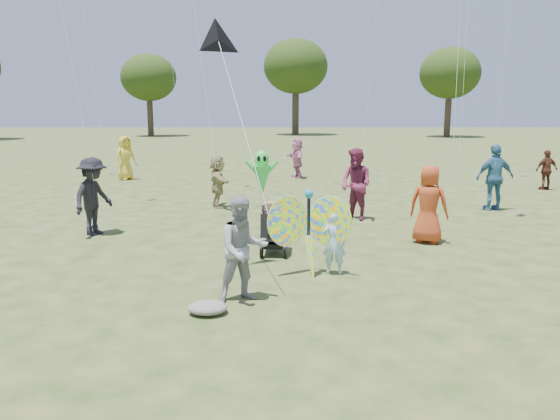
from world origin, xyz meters
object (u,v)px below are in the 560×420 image
Objects in this scene: crowd_a at (429,204)px; crowd_e at (356,184)px; child_girl at (334,243)px; crowd_h at (547,170)px; crowd_c at (495,177)px; butterfly_kite at (310,232)px; crowd_d at (218,181)px; adult_man at (243,249)px; crowd_j at (297,158)px; crowd_b at (93,196)px; crowd_g at (125,158)px; jogging_stroller at (273,224)px; alien_kite at (262,175)px.

crowd_e is at bearing -37.07° from crowd_a.
crowd_h is (9.00, 10.47, 0.16)m from child_girl.
crowd_c reaches higher than crowd_a.
crowd_d is at bearing 108.86° from butterfly_kite.
crowd_h is at bearing 26.55° from adult_man.
crowd_j reaches higher than adult_man.
crowd_e is 1.30× the size of crowd_h.
crowd_h is at bearing -42.14° from crowd_b.
crowd_g is at bearing -56.43° from child_girl.
crowd_g is 15.26m from butterfly_kite.
crowd_d reaches higher than jogging_stroller.
butterfly_kite is at bearing -81.65° from alien_kite.
crowd_h is at bearing -87.24° from crowd_d.
crowd_j reaches higher than butterfly_kite.
jogging_stroller is at bearing 113.04° from butterfly_kite.
butterfly_kite is (-5.87, -6.40, -0.19)m from crowd_c.
alien_kite is at bearing 7.96° from crowd_h.
crowd_h is at bearing -101.63° from crowd_a.
butterfly_kite is at bearing 39.85° from crowd_c.
adult_man is 1.76m from butterfly_kite.
crowd_c is 9.56m from crowd_j.
alien_kite is at bearing -22.59° from crowd_a.
crowd_h is at bearing -54.90° from crowd_g.
child_girl is 1.85m from jogging_stroller.
crowd_d is at bearing -99.68° from crowd_g.
crowd_a is 7.80m from crowd_b.
jogging_stroller is (-2.22, -3.48, -0.35)m from crowd_e.
crowd_j is at bearing -34.52° from crowd_d.
crowd_b is at bearing -26.00° from child_girl.
jogging_stroller is (-6.52, -4.86, -0.36)m from crowd_c.
alien_kite reaches higher than crowd_h.
crowd_a reaches higher than adult_man.
crowd_d is 12.35m from crowd_h.
crowd_a is at bearing -93.21° from crowd_g.
crowd_j is at bearing 90.71° from jogging_stroller.
child_girl is at bearing 41.87° from crowd_c.
crowd_j is 7.31m from alien_kite.
child_girl is at bearing -105.63° from crowd_g.
crowd_d is at bearing -13.88° from crowd_b.
crowd_d is (-2.82, 6.89, 0.22)m from child_girl.
crowd_c is at bearing -125.63° from child_girl.
crowd_g is 1.08× the size of crowd_j.
adult_man is (-1.57, -1.41, 0.25)m from child_girl.
crowd_h is (11.82, 3.58, -0.05)m from crowd_d.
crowd_a is 0.95× the size of crowd_b.
jogging_stroller is (-3.46, -0.86, -0.27)m from crowd_a.
crowd_a is at bearing 40.55° from butterfly_kite.
adult_man is 6.01m from crowd_b.
crowd_e is at bearing -53.85° from crowd_b.
crowd_d is at bearing 112.76° from jogging_stroller.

